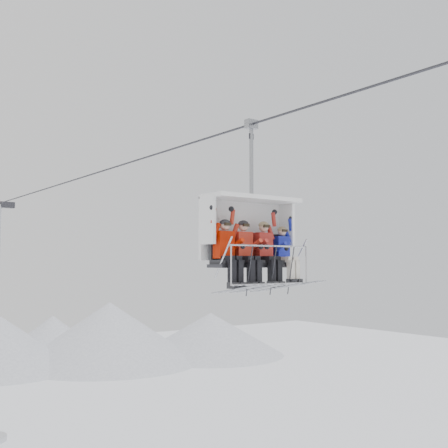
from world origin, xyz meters
TOP-DOWN VIEW (x-y plane):
  - haul_cable at (0.00, 0.00)m, footprint 0.06×50.00m
  - chairlift_carrier at (0.00, -0.99)m, footprint 2.49×1.17m
  - skier_far_left at (-0.87, -1.29)m, footprint 0.43×1.69m
  - skier_center_left at (-0.33, -1.29)m, footprint 0.43×1.69m
  - skier_center_right at (0.30, -1.29)m, footprint 0.43×1.69m
  - skier_far_right at (0.89, -1.30)m, footprint 0.38×1.69m

SIDE VIEW (x-z plane):
  - skier_far_right at x=0.89m, z-range 9.42..10.95m
  - skier_far_left at x=-0.87m, z-range 9.38..11.07m
  - skier_center_left at x=-0.33m, z-range 9.38..11.07m
  - skier_center_right at x=0.30m, z-range 9.38..11.07m
  - chairlift_carrier at x=0.00m, z-range 8.71..12.69m
  - haul_cable at x=0.00m, z-range 13.27..13.33m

